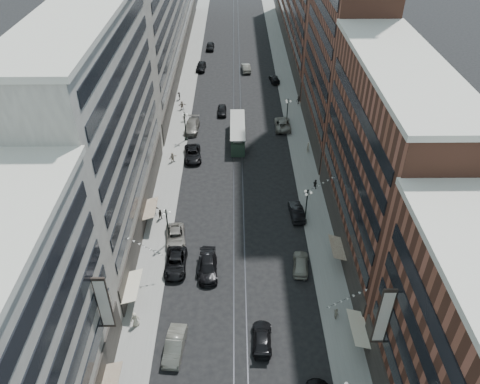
{
  "coord_description": "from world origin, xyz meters",
  "views": [
    {
      "loc": [
        -0.38,
        -17.99,
        42.1
      ],
      "look_at": [
        0.18,
        32.49,
        5.0
      ],
      "focal_mm": 35.0,
      "sensor_mm": 36.0,
      "label": 1
    }
  ],
  "objects_px": {
    "lamppost_sw_far": "(168,225)",
    "pedestrian_extra_1": "(179,96)",
    "car_13": "(222,110)",
    "car_extra_0": "(208,267)",
    "pedestrian_4": "(336,314)",
    "pedestrian_6": "(184,117)",
    "pedestrian_5": "(153,209)",
    "car_4": "(301,263)",
    "car_14": "(246,68)",
    "car_11": "(283,124)",
    "pedestrian_9": "(299,100)",
    "car_2": "(176,263)",
    "lamppost_se_mid": "(287,112)",
    "pedestrian_2": "(161,215)",
    "pedestrian_8": "(308,147)",
    "car_7": "(193,154)",
    "pedestrian_1": "(135,319)",
    "car_5": "(206,261)",
    "car_6": "(262,338)",
    "pedestrian_extra_2": "(182,105)",
    "lamppost_se_far": "(306,205)",
    "car_12": "(274,79)",
    "car_extra_1": "(210,46)",
    "car_8": "(192,126)",
    "car_extra_2": "(176,237)",
    "pedestrian_7": "(315,184)",
    "streetcar": "(238,133)",
    "pedestrian_extra_0": "(173,157)",
    "car_10": "(297,212)",
    "car_1": "(175,345)"
  },
  "relations": [
    {
      "from": "lamppost_se_mid",
      "to": "car_14",
      "type": "distance_m",
      "value": 28.23
    },
    {
      "from": "car_5",
      "to": "car_6",
      "type": "bearing_deg",
      "value": -55.15
    },
    {
      "from": "lamppost_se_far",
      "to": "pedestrian_extra_1",
      "type": "height_order",
      "value": "lamppost_se_far"
    },
    {
      "from": "pedestrian_2",
      "to": "pedestrian_6",
      "type": "height_order",
      "value": "pedestrian_6"
    },
    {
      "from": "lamppost_sw_far",
      "to": "car_6",
      "type": "height_order",
      "value": "lamppost_sw_far"
    },
    {
      "from": "car_1",
      "to": "pedestrian_extra_0",
      "type": "height_order",
      "value": "pedestrian_extra_0"
    },
    {
      "from": "car_8",
      "to": "pedestrian_6",
      "type": "height_order",
      "value": "pedestrian_6"
    },
    {
      "from": "car_10",
      "to": "car_7",
      "type": "bearing_deg",
      "value": -48.86
    },
    {
      "from": "car_4",
      "to": "pedestrian_9",
      "type": "height_order",
      "value": "pedestrian_9"
    },
    {
      "from": "car_4",
      "to": "car_10",
      "type": "xyz_separation_m",
      "value": [
        0.6,
        10.23,
        0.01
      ]
    },
    {
      "from": "car_11",
      "to": "car_extra_0",
      "type": "height_order",
      "value": "car_11"
    },
    {
      "from": "car_2",
      "to": "lamppost_se_mid",
      "type": "bearing_deg",
      "value": 63.81
    },
    {
      "from": "streetcar",
      "to": "car_4",
      "type": "xyz_separation_m",
      "value": [
        7.58,
        -31.76,
        -0.69
      ]
    },
    {
      "from": "lamppost_se_mid",
      "to": "car_7",
      "type": "distance_m",
      "value": 20.18
    },
    {
      "from": "car_13",
      "to": "car_extra_0",
      "type": "height_order",
      "value": "car_extra_0"
    },
    {
      "from": "pedestrian_4",
      "to": "pedestrian_extra_2",
      "type": "xyz_separation_m",
      "value": [
        -21.54,
        51.8,
        0.12
      ]
    },
    {
      "from": "pedestrian_2",
      "to": "pedestrian_extra_2",
      "type": "relative_size",
      "value": 0.93
    },
    {
      "from": "lamppost_se_mid",
      "to": "pedestrian_6",
      "type": "relative_size",
      "value": 3.15
    },
    {
      "from": "car_4",
      "to": "pedestrian_extra_2",
      "type": "distance_m",
      "value": 47.7
    },
    {
      "from": "car_4",
      "to": "car_8",
      "type": "distance_m",
      "value": 38.94
    },
    {
      "from": "car_13",
      "to": "pedestrian_7",
      "type": "xyz_separation_m",
      "value": [
        14.75,
        -25.31,
        0.16
      ]
    },
    {
      "from": "car_13",
      "to": "car_7",
      "type": "bearing_deg",
      "value": -105.99
    },
    {
      "from": "car_13",
      "to": "car_extra_1",
      "type": "relative_size",
      "value": 0.88
    },
    {
      "from": "car_6",
      "to": "pedestrian_2",
      "type": "distance_m",
      "value": 24.28
    },
    {
      "from": "lamppost_sw_far",
      "to": "pedestrian_7",
      "type": "relative_size",
      "value": 3.62
    },
    {
      "from": "pedestrian_1",
      "to": "pedestrian_4",
      "type": "distance_m",
      "value": 21.94
    },
    {
      "from": "streetcar",
      "to": "pedestrian_7",
      "type": "relative_size",
      "value": 7.63
    },
    {
      "from": "pedestrian_1",
      "to": "pedestrian_extra_1",
      "type": "relative_size",
      "value": 1.17
    },
    {
      "from": "lamppost_sw_far",
      "to": "car_14",
      "type": "bearing_deg",
      "value": 79.11
    },
    {
      "from": "car_2",
      "to": "pedestrian_extra_2",
      "type": "xyz_separation_m",
      "value": [
        -3.07,
        43.69,
        0.25
      ]
    },
    {
      "from": "pedestrian_5",
      "to": "car_4",
      "type": "bearing_deg",
      "value": -42.44
    },
    {
      "from": "car_extra_0",
      "to": "pedestrian_extra_0",
      "type": "distance_m",
      "value": 26.05
    },
    {
      "from": "car_2",
      "to": "pedestrian_2",
      "type": "distance_m",
      "value": 9.79
    },
    {
      "from": "car_12",
      "to": "car_extra_1",
      "type": "relative_size",
      "value": 0.96
    },
    {
      "from": "lamppost_sw_far",
      "to": "pedestrian_extra_1",
      "type": "bearing_deg",
      "value": 93.64
    },
    {
      "from": "lamppost_se_far",
      "to": "car_12",
      "type": "xyz_separation_m",
      "value": [
        -0.8,
        48.99,
        -2.4
      ]
    },
    {
      "from": "car_14",
      "to": "car_11",
      "type": "bearing_deg",
      "value": 97.41
    },
    {
      "from": "car_extra_2",
      "to": "car_extra_0",
      "type": "bearing_deg",
      "value": -58.95
    },
    {
      "from": "lamppost_se_far",
      "to": "pedestrian_extra_1",
      "type": "relative_size",
      "value": 3.36
    },
    {
      "from": "car_14",
      "to": "pedestrian_7",
      "type": "xyz_separation_m",
      "value": [
        9.54,
        -47.23,
        0.06
      ]
    },
    {
      "from": "lamppost_sw_far",
      "to": "car_2",
      "type": "xyz_separation_m",
      "value": [
        1.3,
        -4.55,
        -2.31
      ]
    },
    {
      "from": "pedestrian_4",
      "to": "pedestrian_6",
      "type": "distance_m",
      "value": 51.19
    },
    {
      "from": "lamppost_sw_far",
      "to": "pedestrian_extra_1",
      "type": "height_order",
      "value": "lamppost_sw_far"
    },
    {
      "from": "car_2",
      "to": "car_14",
      "type": "bearing_deg",
      "value": 79.89
    },
    {
      "from": "lamppost_sw_far",
      "to": "car_extra_0",
      "type": "distance_m",
      "value": 7.9
    },
    {
      "from": "pedestrian_8",
      "to": "car_extra_2",
      "type": "height_order",
      "value": "pedestrian_8"
    },
    {
      "from": "lamppost_se_mid",
      "to": "pedestrian_7",
      "type": "bearing_deg",
      "value": -82.75
    },
    {
      "from": "pedestrian_2",
      "to": "pedestrian_8",
      "type": "relative_size",
      "value": 0.87
    },
    {
      "from": "car_5",
      "to": "car_extra_0",
      "type": "bearing_deg",
      "value": -72.39
    },
    {
      "from": "pedestrian_1",
      "to": "car_7",
      "type": "height_order",
      "value": "pedestrian_1"
    }
  ]
}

